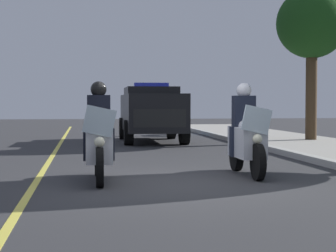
{
  "coord_description": "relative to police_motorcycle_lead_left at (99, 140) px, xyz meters",
  "views": [
    {
      "loc": [
        9.31,
        -1.57,
        1.34
      ],
      "look_at": [
        -1.64,
        0.0,
        0.9
      ],
      "focal_mm": 61.64,
      "sensor_mm": 36.0,
      "label": 1
    }
  ],
  "objects": [
    {
      "name": "ground_plane",
      "position": [
        0.62,
        1.34,
        -0.7
      ],
      "size": [
        80.0,
        80.0,
        0.0
      ],
      "primitive_type": "plane",
      "color": "#333335"
    },
    {
      "name": "cyclist_background",
      "position": [
        -13.96,
        3.63,
        0.14
      ],
      "size": [
        1.76,
        0.32,
        1.69
      ],
      "color": "black",
      "rests_on": "ground"
    },
    {
      "name": "police_motorcycle_lead_left",
      "position": [
        0.0,
        0.0,
        0.0
      ],
      "size": [
        2.14,
        0.56,
        1.72
      ],
      "color": "black",
      "rests_on": "ground"
    },
    {
      "name": "tree_far_back",
      "position": [
        -8.82,
        7.4,
        3.28
      ],
      "size": [
        2.41,
        2.41,
        5.14
      ],
      "color": "#42301E",
      "rests_on": "sidewalk_strip"
    },
    {
      "name": "police_motorcycle_lead_right",
      "position": [
        -0.41,
        2.73,
        0.0
      ],
      "size": [
        2.14,
        0.56,
        1.72
      ],
      "color": "black",
      "rests_on": "ground"
    },
    {
      "name": "lane_stripe_center",
      "position": [
        0.62,
        -1.06,
        -0.7
      ],
      "size": [
        48.0,
        0.12,
        0.01
      ],
      "primitive_type": "cube",
      "color": "#E0D14C",
      "rests_on": "ground"
    },
    {
      "name": "police_suv",
      "position": [
        -9.95,
        2.05,
        0.37
      ],
      "size": [
        4.93,
        2.12,
        2.05
      ],
      "color": "black",
      "rests_on": "ground"
    }
  ]
}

